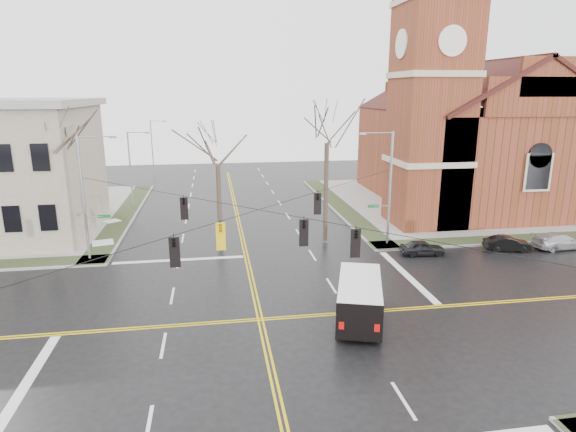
{
  "coord_description": "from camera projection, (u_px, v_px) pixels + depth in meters",
  "views": [
    {
      "loc": [
        -2.25,
        -23.99,
        12.11
      ],
      "look_at": [
        2.49,
        6.0,
        4.22
      ],
      "focal_mm": 30.0,
      "sensor_mm": 36.0,
      "label": 1
    }
  ],
  "objects": [
    {
      "name": "signal_pole_nw",
      "position": [
        86.0,
        195.0,
        34.36
      ],
      "size": [
        2.75,
        0.22,
        9.0
      ],
      "color": "gray",
      "rests_on": "ground"
    },
    {
      "name": "parked_car_b",
      "position": [
        508.0,
        244.0,
        37.54
      ],
      "size": [
        3.69,
        1.88,
        1.16
      ],
      "primitive_type": "imported",
      "rotation": [
        0.0,
        0.0,
        1.38
      ],
      "color": "black",
      "rests_on": "ground"
    },
    {
      "name": "traffic_signals",
      "position": [
        260.0,
        227.0,
        24.32
      ],
      "size": [
        8.21,
        8.26,
        1.3
      ],
      "color": "black",
      "rests_on": "ground"
    },
    {
      "name": "parked_car_c",
      "position": [
        560.0,
        241.0,
        38.07
      ],
      "size": [
        4.5,
        2.06,
        1.27
      ],
      "primitive_type": "imported",
      "rotation": [
        0.0,
        0.0,
        1.63
      ],
      "color": "#B0B0B2",
      "rests_on": "ground"
    },
    {
      "name": "cargo_van",
      "position": [
        360.0,
        295.0,
        26.2
      ],
      "size": [
        3.94,
        6.27,
        2.24
      ],
      "rotation": [
        0.0,
        0.0,
        -0.3
      ],
      "color": "white",
      "rests_on": "ground"
    },
    {
      "name": "streetlight_north_b",
      "position": [
        153.0,
        146.0,
        69.48
      ],
      "size": [
        2.3,
        0.2,
        8.0
      ],
      "color": "gray",
      "rests_on": "ground"
    },
    {
      "name": "parked_car_a",
      "position": [
        422.0,
        248.0,
        36.62
      ],
      "size": [
        3.44,
        1.66,
        1.13
      ],
      "primitive_type": "imported",
      "rotation": [
        0.0,
        0.0,
        1.47
      ],
      "color": "black",
      "rests_on": "ground"
    },
    {
      "name": "span_wires",
      "position": [
        259.0,
        210.0,
        24.77
      ],
      "size": [
        23.02,
        23.02,
        0.03
      ],
      "color": "black",
      "rests_on": "ground"
    },
    {
      "name": "streetlight_north_a",
      "position": [
        132.0,
        167.0,
        50.36
      ],
      "size": [
        2.3,
        0.2,
        8.0
      ],
      "color": "gray",
      "rests_on": "ground"
    },
    {
      "name": "tree_ne",
      "position": [
        327.0,
        136.0,
        37.66
      ],
      "size": [
        4.0,
        4.0,
        12.02
      ],
      "color": "#362A22",
      "rests_on": "ground"
    },
    {
      "name": "sidewalks",
      "position": [
        260.0,
        318.0,
        26.31
      ],
      "size": [
        80.0,
        80.0,
        0.17
      ],
      "color": "gray",
      "rests_on": "ground"
    },
    {
      "name": "tree_nw_near",
      "position": [
        218.0,
        159.0,
        37.15
      ],
      "size": [
        4.0,
        4.0,
        9.68
      ],
      "color": "#362A22",
      "rests_on": "ground"
    },
    {
      "name": "road_markings",
      "position": [
        260.0,
        319.0,
        26.32
      ],
      "size": [
        100.0,
        100.0,
        0.01
      ],
      "color": "gold",
      "rests_on": "ground"
    },
    {
      "name": "signal_pole_ne",
      "position": [
        388.0,
        185.0,
        37.78
      ],
      "size": [
        2.75,
        0.22,
        9.0
      ],
      "color": "gray",
      "rests_on": "ground"
    },
    {
      "name": "ground",
      "position": [
        260.0,
        319.0,
        26.32
      ],
      "size": [
        120.0,
        120.0,
        0.0
      ],
      "primitive_type": "plane",
      "color": "black",
      "rests_on": "ground"
    },
    {
      "name": "tree_nw_far",
      "position": [
        58.0,
        146.0,
        35.31
      ],
      "size": [
        4.0,
        4.0,
        11.38
      ],
      "color": "#362A22",
      "rests_on": "ground"
    },
    {
      "name": "church",
      "position": [
        465.0,
        127.0,
        51.64
      ],
      "size": [
        24.28,
        27.48,
        27.5
      ],
      "color": "brown",
      "rests_on": "ground"
    }
  ]
}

